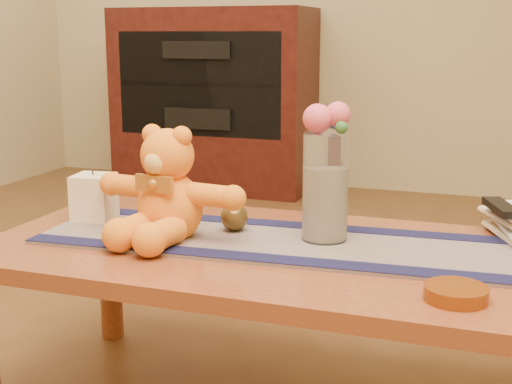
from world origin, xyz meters
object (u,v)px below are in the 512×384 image
(book_bottom, at_px, (497,236))
(teddy_bear, at_px, (169,184))
(glass_vase, at_px, (325,187))
(tv_remote, at_px, (501,207))
(amber_dish, at_px, (456,293))
(pillar_candle, at_px, (94,197))
(bronze_ball, at_px, (234,217))

(book_bottom, bearing_deg, teddy_bear, 176.60)
(teddy_bear, distance_m, glass_vase, 0.38)
(tv_remote, height_order, amber_dish, tv_remote)
(glass_vase, height_order, tv_remote, glass_vase)
(amber_dish, bearing_deg, book_bottom, 81.37)
(teddy_bear, height_order, glass_vase, glass_vase)
(teddy_bear, relative_size, glass_vase, 1.47)
(tv_remote, bearing_deg, pillar_candle, 170.29)
(pillar_candle, distance_m, tv_remote, 1.05)
(teddy_bear, height_order, book_bottom, teddy_bear)
(teddy_bear, height_order, pillar_candle, teddy_bear)
(pillar_candle, xyz_separation_m, glass_vase, (0.63, 0.02, 0.07))
(bronze_ball, distance_m, amber_dish, 0.63)
(bronze_ball, bearing_deg, book_bottom, 14.71)
(teddy_bear, height_order, bronze_ball, teddy_bear)
(glass_vase, height_order, book_bottom, glass_vase)
(amber_dish, bearing_deg, tv_remote, 80.78)
(pillar_candle, bearing_deg, book_bottom, 9.95)
(bronze_ball, relative_size, book_bottom, 0.31)
(glass_vase, xyz_separation_m, tv_remote, (0.40, 0.15, -0.05))
(bronze_ball, relative_size, amber_dish, 0.57)
(teddy_bear, xyz_separation_m, bronze_ball, (0.13, 0.09, -0.09))
(book_bottom, xyz_separation_m, tv_remote, (0.00, -0.01, 0.07))
(teddy_bear, bearing_deg, book_bottom, 26.15)
(tv_remote, bearing_deg, book_bottom, 90.00)
(teddy_bear, xyz_separation_m, glass_vase, (0.37, 0.10, 0.00))
(glass_vase, height_order, bronze_ball, glass_vase)
(pillar_candle, height_order, amber_dish, pillar_candle)
(bronze_ball, height_order, book_bottom, bronze_ball)
(book_bottom, bearing_deg, bronze_ball, 172.59)
(pillar_candle, height_order, bronze_ball, pillar_candle)
(glass_vase, bearing_deg, teddy_bear, -165.50)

